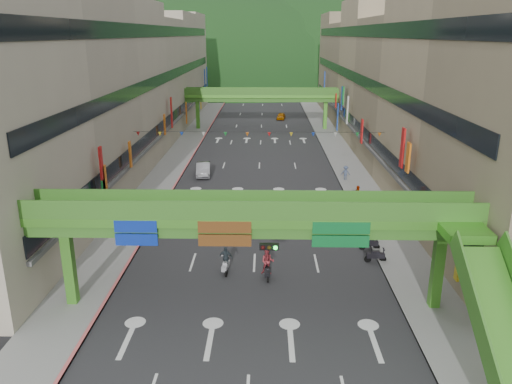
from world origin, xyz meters
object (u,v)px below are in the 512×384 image
Objects in this scene: pedestrian_red at (358,196)px; car_yellow at (281,116)px; overpass_near at (268,231)px; car_silver at (203,169)px; scooter_rider_mid at (268,263)px; scooter_rider_near at (254,221)px.

car_yellow is at bearing 74.69° from pedestrian_red.
overpass_near is 6.21× the size of car_silver.
pedestrian_red is (6.07, -50.11, 0.21)m from car_yellow.
car_silver is 41.52m from car_yellow.
scooter_rider_mid is at bearing -141.57° from pedestrian_red.
pedestrian_red reaches higher than car_yellow.
scooter_rider_near is at bearing 97.68° from scooter_rider_mid.
pedestrian_red is at bearing 37.03° from scooter_rider_near.
scooter_rider_mid is 1.28× the size of pedestrian_red.
car_yellow is (3.89, 57.63, -0.40)m from scooter_rider_near.
scooter_rider_mid is 26.69m from car_silver.
car_silver is (-7.45, 29.85, -4.46)m from overpass_near.
scooter_rider_near reaches higher than pedestrian_red.
overpass_near is 5.87m from scooter_rider_mid.
scooter_rider_near is 12.48m from pedestrian_red.
scooter_rider_near is at bearing 95.03° from overpass_near.
scooter_rider_mid is at bearing -79.71° from car_silver.
overpass_near is 22.28m from pedestrian_red.
car_silver is 2.66× the size of pedestrian_red.
scooter_rider_near is at bearing -85.95° from car_yellow.
scooter_rider_near reaches higher than scooter_rider_mid.
car_yellow is (2.80, 70.08, -4.57)m from overpass_near.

